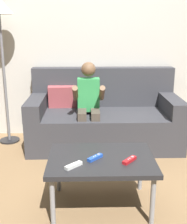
# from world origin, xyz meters

# --- Properties ---
(ground_plane) EXTENTS (10.34, 10.34, 0.00)m
(ground_plane) POSITION_xyz_m (0.00, 0.00, 0.00)
(ground_plane) COLOR olive
(wall_back) EXTENTS (5.17, 0.05, 2.50)m
(wall_back) POSITION_xyz_m (0.00, 1.75, 1.25)
(wall_back) COLOR beige
(wall_back) RESTS_ON ground
(couch) EXTENTS (1.73, 0.80, 0.88)m
(couch) POSITION_xyz_m (-0.01, 1.37, 0.30)
(couch) COLOR #38383D
(couch) RESTS_ON ground
(person_seated_on_couch) EXTENTS (0.35, 0.42, 0.99)m
(person_seated_on_couch) POSITION_xyz_m (-0.18, 1.18, 0.56)
(person_seated_on_couch) COLOR #4C4238
(person_seated_on_couch) RESTS_ON ground
(coffee_table) EXTENTS (0.80, 0.58, 0.41)m
(coffee_table) POSITION_xyz_m (-0.10, 0.06, 0.37)
(coffee_table) COLOR #232326
(coffee_table) RESTS_ON ground
(game_remote_white_near_edge) EXTENTS (0.13, 0.12, 0.03)m
(game_remote_white_near_edge) POSITION_xyz_m (-0.30, -0.09, 0.43)
(game_remote_white_near_edge) COLOR white
(game_remote_white_near_edge) RESTS_ON coffee_table
(game_remote_red_center) EXTENTS (0.12, 0.13, 0.03)m
(game_remote_red_center) POSITION_xyz_m (0.10, -0.02, 0.43)
(game_remote_red_center) COLOR red
(game_remote_red_center) RESTS_ON coffee_table
(game_remote_blue_far_corner) EXTENTS (0.12, 0.13, 0.03)m
(game_remote_blue_far_corner) POSITION_xyz_m (-0.15, 0.03, 0.43)
(game_remote_blue_far_corner) COLOR blue
(game_remote_blue_far_corner) RESTS_ON coffee_table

